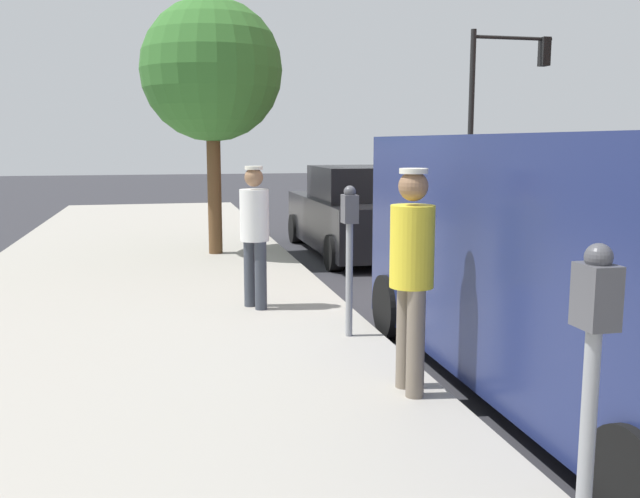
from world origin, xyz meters
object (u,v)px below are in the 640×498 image
traffic_light_corner (499,91)px  street_tree (212,71)px  parked_van (583,259)px  pedestrian_in_yellow (412,266)px  parked_sedan_behind (358,214)px  parking_meter_far (593,355)px  pedestrian_in_white (255,228)px  parking_meter_near (349,235)px

traffic_light_corner → street_tree: 10.66m
traffic_light_corner → street_tree: bearing=36.6°
parked_van → traffic_light_corner: 15.17m
pedestrian_in_yellow → parked_sedan_behind: (-1.72, -7.56, -0.41)m
parking_meter_far → parked_sedan_behind: size_ratio=0.35×
pedestrian_in_yellow → parked_sedan_behind: bearing=-102.8°
traffic_light_corner → street_tree: size_ratio=1.19×
parked_sedan_behind → traffic_light_corner: (-5.88, -6.08, 2.77)m
parked_van → parked_sedan_behind: parked_van is taller
pedestrian_in_white → traffic_light_corner: (-8.41, -10.58, 2.41)m
pedestrian_in_white → traffic_light_corner: bearing=-128.5°
pedestrian_in_yellow → traffic_light_corner: size_ratio=0.34×
parking_meter_near → parked_van: size_ratio=0.29×
parking_meter_near → street_tree: size_ratio=0.35×
parked_van → pedestrian_in_yellow: bearing=-1.1°
pedestrian_in_yellow → parked_sedan_behind: pedestrian_in_yellow is taller
parking_meter_near → traffic_light_corner: (-7.64, -11.99, 2.34)m
parking_meter_far → street_tree: 9.92m
pedestrian_in_yellow → street_tree: street_tree is taller
traffic_light_corner → street_tree: (8.56, 6.36, -0.23)m
parking_meter_far → pedestrian_in_white: size_ratio=0.91×
pedestrian_in_white → parked_sedan_behind: (-2.53, -4.50, -0.36)m
parking_meter_far → parked_van: bearing=-122.5°
parking_meter_near → street_tree: 6.08m
parked_sedan_behind → parking_meter_near: bearing=73.4°
parking_meter_near → parked_sedan_behind: size_ratio=0.35×
parked_van → parking_meter_far: bearing=57.5°
parking_meter_far → parking_meter_near: bearing=-90.0°
pedestrian_in_yellow → traffic_light_corner: 15.79m
pedestrian_in_white → street_tree: size_ratio=0.38×
parked_van → street_tree: size_ratio=1.20×
parking_meter_near → parking_meter_far: bearing=90.0°
pedestrian_in_white → parked_van: 3.83m
pedestrian_in_white → traffic_light_corner: size_ratio=0.32×
parking_meter_far → pedestrian_in_white: (0.76, -5.44, -0.08)m
parking_meter_near → parked_van: 2.25m
pedestrian_in_yellow → parked_sedan_behind: 7.76m
pedestrian_in_white → parked_van: parked_van is taller
pedestrian_in_white → parked_van: size_ratio=0.32×
parking_meter_near → traffic_light_corner: size_ratio=0.29×
traffic_light_corner → parked_sedan_behind: bearing=45.9°
parking_meter_near → parked_sedan_behind: parking_meter_near is taller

